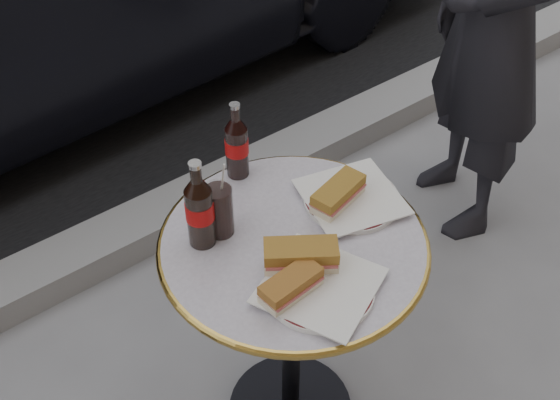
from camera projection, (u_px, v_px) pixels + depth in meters
curb at (140, 229)px, 2.58m from camera, size 40.00×0.20×0.12m
bistro_table at (292, 337)px, 1.84m from camera, size 0.62×0.62×0.73m
plate_left at (319, 288)px, 1.48m from camera, size 0.29×0.29×0.01m
plate_right at (351, 199)px, 1.68m from camera, size 0.31×0.31×0.01m
sandwich_left_a at (291, 286)px, 1.44m from camera, size 0.14×0.08×0.05m
sandwich_left_b at (301, 256)px, 1.50m from camera, size 0.17×0.15×0.05m
sandwich_right at (338, 195)px, 1.65m from camera, size 0.16×0.10×0.05m
cola_bottle_left at (199, 204)px, 1.51m from camera, size 0.07×0.07×0.23m
cola_bottle_right at (236, 140)px, 1.69m from camera, size 0.08×0.08×0.21m
cola_glass at (219, 210)px, 1.57m from camera, size 0.08×0.08×0.13m
pedestrian at (497, 20)px, 2.20m from camera, size 0.57×0.69×1.60m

